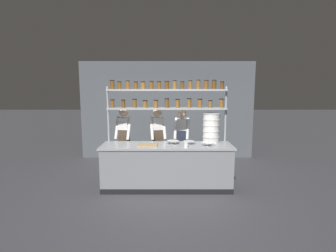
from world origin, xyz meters
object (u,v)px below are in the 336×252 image
(cutting_board, at_px, (148,145))
(prep_bowl_center_front, at_px, (189,143))
(prep_bowl_center_back, at_px, (208,144))
(spice_shelf_unit, at_px, (168,100))
(container_stack, at_px, (211,128))
(chef_center, at_px, (158,138))
(chef_right, at_px, (182,138))
(serving_cup_front, at_px, (186,145))
(prep_bowl_near_left, at_px, (173,142))
(chef_left, at_px, (124,138))

(cutting_board, bearing_deg, prep_bowl_center_front, 8.10)
(prep_bowl_center_back, bearing_deg, cutting_board, 177.91)
(cutting_board, bearing_deg, spice_shelf_unit, 44.04)
(container_stack, height_order, prep_bowl_center_front, container_stack)
(prep_bowl_center_front, height_order, prep_bowl_center_back, prep_bowl_center_back)
(chef_center, distance_m, chef_right, 0.60)
(chef_center, relative_size, serving_cup_front, 15.62)
(container_stack, height_order, prep_bowl_center_back, container_stack)
(prep_bowl_near_left, relative_size, serving_cup_front, 2.40)
(spice_shelf_unit, height_order, serving_cup_front, spice_shelf_unit)
(cutting_board, bearing_deg, prep_bowl_near_left, 15.40)
(container_stack, bearing_deg, prep_bowl_center_back, -107.80)
(chef_right, height_order, container_stack, chef_right)
(chef_right, distance_m, container_stack, 0.87)
(cutting_board, height_order, prep_bowl_center_back, prep_bowl_center_back)
(cutting_board, bearing_deg, serving_cup_front, -13.04)
(chef_center, height_order, cutting_board, chef_center)
(spice_shelf_unit, xyz_separation_m, serving_cup_front, (0.37, -0.57, -0.85))
(container_stack, relative_size, prep_bowl_near_left, 2.48)
(prep_bowl_near_left, height_order, prep_bowl_center_back, prep_bowl_center_back)
(prep_bowl_center_back, distance_m, serving_cup_front, 0.47)
(chef_right, xyz_separation_m, prep_bowl_near_left, (-0.23, -0.73, 0.05))
(spice_shelf_unit, height_order, chef_right, spice_shelf_unit)
(prep_bowl_near_left, bearing_deg, chef_left, 153.69)
(chef_right, bearing_deg, serving_cup_front, -76.99)
(prep_bowl_near_left, xyz_separation_m, prep_bowl_center_front, (0.33, -0.02, -0.00))
(spice_shelf_unit, height_order, chef_left, spice_shelf_unit)
(chef_right, height_order, cutting_board, chef_right)
(chef_center, distance_m, prep_bowl_center_back, 1.29)
(prep_bowl_center_front, distance_m, serving_cup_front, 0.31)
(chef_right, bearing_deg, chef_center, -152.23)
(chef_right, height_order, prep_bowl_center_back, chef_right)
(container_stack, xyz_separation_m, prep_bowl_center_back, (-0.12, -0.38, -0.28))
(spice_shelf_unit, xyz_separation_m, chef_center, (-0.23, 0.31, -0.88))
(chef_left, distance_m, container_stack, 1.99)
(chef_center, bearing_deg, prep_bowl_near_left, -73.20)
(cutting_board, distance_m, prep_bowl_near_left, 0.54)
(serving_cup_front, bearing_deg, chef_right, 91.46)
(spice_shelf_unit, distance_m, prep_bowl_center_back, 1.27)
(chef_right, relative_size, prep_bowl_center_back, 6.09)
(chef_right, distance_m, prep_bowl_near_left, 0.76)
(spice_shelf_unit, bearing_deg, prep_bowl_near_left, -64.62)
(chef_center, xyz_separation_m, prep_bowl_center_back, (1.05, -0.75, 0.01))
(chef_center, height_order, chef_right, chef_center)
(cutting_board, xyz_separation_m, prep_bowl_center_back, (1.22, -0.04, 0.02))
(cutting_board, height_order, serving_cup_front, serving_cup_front)
(spice_shelf_unit, distance_m, container_stack, 1.11)
(spice_shelf_unit, xyz_separation_m, container_stack, (0.94, -0.06, -0.59))
(chef_right, bearing_deg, prep_bowl_center_back, -50.96)
(cutting_board, bearing_deg, chef_center, 75.97)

